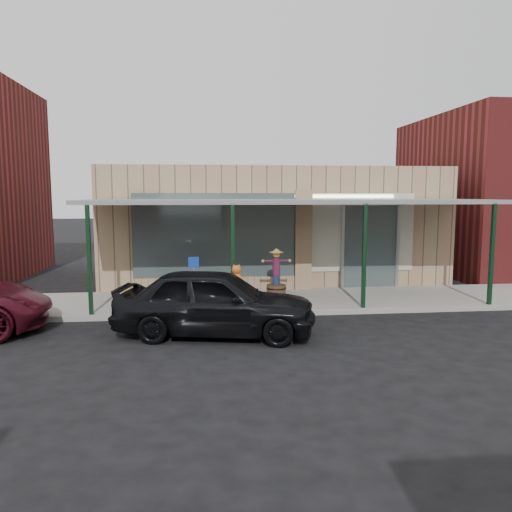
{
  "coord_description": "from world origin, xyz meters",
  "views": [
    {
      "loc": [
        -2.61,
        -10.96,
        3.25
      ],
      "look_at": [
        -1.13,
        2.6,
        1.57
      ],
      "focal_mm": 35.0,
      "sensor_mm": 36.0,
      "label": 1
    }
  ],
  "objects": [
    {
      "name": "sidewalk",
      "position": [
        0.0,
        3.6,
        0.07
      ],
      "size": [
        40.0,
        3.2,
        0.15
      ],
      "primitive_type": "cube",
      "color": "gray",
      "rests_on": "ground"
    },
    {
      "name": "awning",
      "position": [
        0.0,
        3.56,
        3.01
      ],
      "size": [
        12.0,
        3.0,
        3.04
      ],
      "color": "gray",
      "rests_on": "ground"
    },
    {
      "name": "storefront",
      "position": [
        -0.0,
        8.16,
        2.09
      ],
      "size": [
        12.0,
        6.25,
        4.2
      ],
      "color": "#9D8360",
      "rests_on": "ground"
    },
    {
      "name": "handicap_sign",
      "position": [
        -2.84,
        2.4,
        1.08
      ],
      "size": [
        0.28,
        0.13,
        1.45
      ],
      "rotation": [
        0.0,
        0.0,
        0.39
      ],
      "color": "gray",
      "rests_on": "sidewalk"
    },
    {
      "name": "block_buildings_near",
      "position": [
        2.01,
        9.2,
        3.77
      ],
      "size": [
        61.0,
        8.0,
        8.0
      ],
      "color": "maroon",
      "rests_on": "ground"
    },
    {
      "name": "barrel_pumpkin",
      "position": [
        -3.19,
        3.61,
        0.38
      ],
      "size": [
        0.6,
        0.6,
        0.65
      ],
      "rotation": [
        0.0,
        0.0,
        -0.11
      ],
      "color": "#4E371F",
      "rests_on": "sidewalk"
    },
    {
      "name": "ground",
      "position": [
        0.0,
        0.0,
        0.0
      ],
      "size": [
        120.0,
        120.0,
        0.0
      ],
      "primitive_type": "plane",
      "color": "black",
      "rests_on": "ground"
    },
    {
      "name": "barrel_scarecrow",
      "position": [
        -0.38,
        3.79,
        0.66
      ],
      "size": [
        0.91,
        0.63,
        1.5
      ],
      "rotation": [
        0.0,
        0.0,
        0.09
      ],
      "color": "#4E371F",
      "rests_on": "sidewalk"
    },
    {
      "name": "parked_sedan",
      "position": [
        -2.32,
        0.4,
        0.79
      ],
      "size": [
        4.9,
        2.71,
        1.58
      ],
      "rotation": [
        0.0,
        0.0,
        1.38
      ],
      "color": "black",
      "rests_on": "ground"
    }
  ]
}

